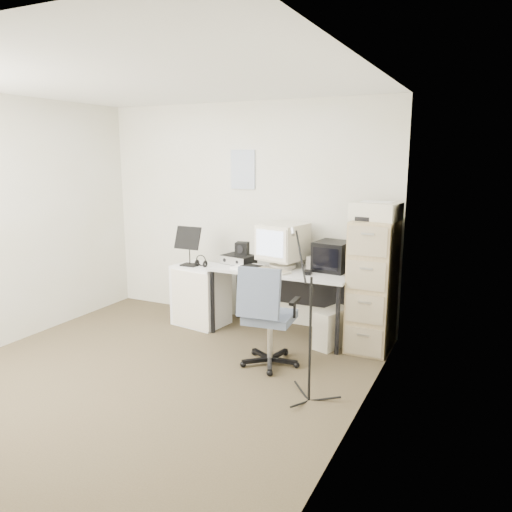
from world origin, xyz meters
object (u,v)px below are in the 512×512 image
at_px(filing_cabinet, 373,285).
at_px(office_chair, 270,315).
at_px(side_cart, 201,295).
at_px(desk, 283,301).

xyz_separation_m(filing_cabinet, office_chair, (-0.74, -0.83, -0.17)).
bearing_deg(side_cart, filing_cabinet, 12.26).
bearing_deg(office_chair, filing_cabinet, 42.26).
relative_size(filing_cabinet, office_chair, 1.36).
bearing_deg(filing_cabinet, side_cart, -176.00).
xyz_separation_m(desk, office_chair, (0.21, -0.80, 0.11)).
bearing_deg(filing_cabinet, office_chair, -131.79).
distance_m(filing_cabinet, desk, 0.99).
relative_size(office_chair, side_cart, 1.39).
height_order(filing_cabinet, desk, filing_cabinet).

